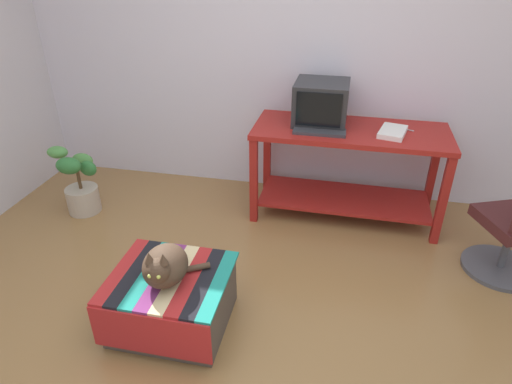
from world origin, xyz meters
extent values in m
plane|color=olive|center=(0.00, 0.00, 0.00)|extent=(14.00, 14.00, 0.00)
cube|color=silver|center=(0.00, 2.05, 1.30)|extent=(8.00, 0.10, 2.60)
cube|color=maroon|center=(-0.19, 1.33, 0.37)|extent=(0.06, 0.06, 0.74)
cube|color=maroon|center=(1.25, 1.32, 0.37)|extent=(0.06, 0.06, 0.74)
cube|color=maroon|center=(1.26, 1.87, 0.37)|extent=(0.06, 0.06, 0.74)
cube|color=maroon|center=(-0.18, 1.88, 0.37)|extent=(0.06, 0.06, 0.74)
cube|color=maroon|center=(0.53, 1.60, 0.15)|extent=(1.41, 0.55, 0.02)
cube|color=maroon|center=(0.53, 1.60, 0.76)|extent=(1.53, 0.65, 0.04)
cube|color=#28282B|center=(0.28, 1.70, 0.79)|extent=(0.30, 0.29, 0.02)
cube|color=#28282B|center=(0.28, 1.70, 0.94)|extent=(0.42, 0.41, 0.33)
cube|color=black|center=(0.28, 1.49, 0.95)|extent=(0.34, 0.02, 0.26)
cube|color=#333338|center=(0.30, 1.46, 0.79)|extent=(0.40, 0.15, 0.02)
cube|color=white|center=(0.84, 1.55, 0.80)|extent=(0.24, 0.32, 0.04)
cube|color=#4C4238|center=(-0.43, 0.10, 0.17)|extent=(0.65, 0.57, 0.35)
cube|color=#AD2323|center=(-0.43, -0.21, 0.21)|extent=(0.68, 0.01, 0.28)
cube|color=#AD2323|center=(-0.73, 0.10, 0.35)|extent=(0.09, 0.61, 0.02)
cube|color=black|center=(-0.64, 0.10, 0.35)|extent=(0.09, 0.61, 0.02)
cube|color=#1E897A|center=(-0.56, 0.10, 0.35)|extent=(0.09, 0.61, 0.02)
cube|color=#7A2D6B|center=(-0.47, 0.10, 0.35)|extent=(0.09, 0.61, 0.02)
cube|color=beige|center=(-0.39, 0.10, 0.35)|extent=(0.09, 0.61, 0.02)
cube|color=#AD2323|center=(-0.30, 0.10, 0.35)|extent=(0.09, 0.61, 0.02)
cube|color=black|center=(-0.21, 0.10, 0.35)|extent=(0.09, 0.61, 0.02)
cube|color=#1E897A|center=(-0.13, 0.10, 0.35)|extent=(0.09, 0.61, 0.02)
ellipsoid|color=#473323|center=(-0.42, 0.06, 0.47)|extent=(0.28, 0.33, 0.21)
sphere|color=#473323|center=(-0.41, -0.05, 0.53)|extent=(0.14, 0.14, 0.14)
cylinder|color=#473323|center=(-0.33, 0.16, 0.38)|extent=(0.23, 0.16, 0.04)
cone|color=#473323|center=(-0.45, -0.06, 0.61)|extent=(0.06, 0.06, 0.06)
cone|color=#473323|center=(-0.38, -0.05, 0.61)|extent=(0.06, 0.06, 0.06)
sphere|color=#C6D151|center=(-0.43, -0.12, 0.54)|extent=(0.02, 0.02, 0.02)
sphere|color=#C6D151|center=(-0.38, -0.11, 0.54)|extent=(0.02, 0.02, 0.02)
cylinder|color=#B7A893|center=(-1.67, 1.18, 0.11)|extent=(0.27, 0.27, 0.22)
cylinder|color=brown|center=(-1.67, 1.18, 0.31)|extent=(0.03, 0.03, 0.17)
ellipsoid|color=#2D7033|center=(-1.55, 1.16, 0.43)|extent=(0.15, 0.08, 0.13)
ellipsoid|color=#4C8E42|center=(-1.68, 1.29, 0.43)|extent=(0.19, 0.11, 0.13)
ellipsoid|color=#4C8E42|center=(-1.80, 1.16, 0.55)|extent=(0.17, 0.13, 0.10)
ellipsoid|color=#2D7033|center=(-1.63, 1.03, 0.51)|extent=(0.21, 0.14, 0.14)
cylinder|color=#4C4C51|center=(1.67, 1.06, 0.01)|extent=(0.52, 0.52, 0.03)
cylinder|color=#4C4C51|center=(1.67, 1.06, 0.20)|extent=(0.05, 0.05, 0.34)
cylinder|color=#B7B7BC|center=(0.95, 1.67, 0.78)|extent=(0.13, 0.06, 0.01)
camera|label=1|loc=(0.47, -1.73, 2.03)|focal=30.85mm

